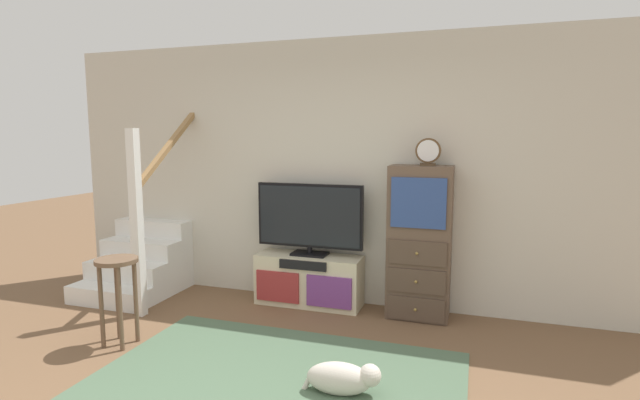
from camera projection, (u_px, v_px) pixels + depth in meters
The scene contains 9 objects.
back_wall at pixel (345, 173), 4.95m from camera, with size 6.40×0.12×2.70m, color beige.
area_rug at pixel (274, 383), 3.37m from camera, with size 2.60×1.80×0.01m, color #4C664C.
media_console at pixel (309, 280), 4.93m from camera, with size 1.09×0.38×0.52m.
television at pixel (310, 217), 4.87m from camera, with size 1.11×0.22×0.73m.
side_cabinet at pixel (419, 243), 4.54m from camera, with size 0.58×0.38×1.46m.
desk_clock at pixel (428, 152), 4.39m from camera, with size 0.23×0.08×0.25m.
staircase at pixel (151, 255), 5.53m from camera, with size 1.00×1.36×2.20m.
bar_stool_near at pixel (118, 281), 3.94m from camera, with size 0.34×0.34×0.73m.
dog at pixel (343, 378), 3.22m from camera, with size 0.54×0.25×0.23m.
Camera 1 is at (1.30, -2.31, 1.73)m, focal length 26.97 mm.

